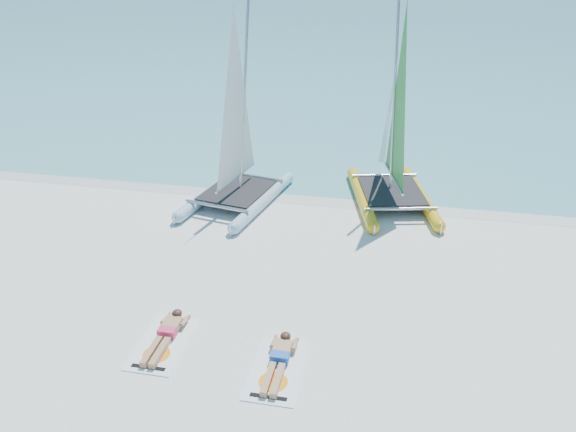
% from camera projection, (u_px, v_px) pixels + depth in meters
% --- Properties ---
extents(ground, '(140.00, 140.00, 0.00)m').
position_uv_depth(ground, '(296.00, 290.00, 13.45)').
color(ground, white).
rests_on(ground, ground).
extents(sea, '(140.00, 115.00, 0.01)m').
position_uv_depth(sea, '(390.00, 10.00, 68.93)').
color(sea, '#7ACBCB').
rests_on(sea, ground).
extents(wet_sand_strip, '(140.00, 1.40, 0.01)m').
position_uv_depth(wet_sand_strip, '(327.00, 197.00, 18.30)').
color(wet_sand_strip, silver).
rests_on(wet_sand_strip, ground).
extents(catamaran_blue, '(3.05, 4.97, 6.33)m').
position_uv_depth(catamaran_blue, '(236.00, 144.00, 17.29)').
color(catamaran_blue, '#B4DCED').
rests_on(catamaran_blue, ground).
extents(catamaran_yellow, '(3.31, 5.23, 6.48)m').
position_uv_depth(catamaran_yellow, '(393.00, 136.00, 17.51)').
color(catamaran_yellow, yellow).
rests_on(catamaran_yellow, ground).
extents(towel_a, '(1.00, 1.85, 0.02)m').
position_uv_depth(towel_a, '(163.00, 344.00, 11.63)').
color(towel_a, white).
rests_on(towel_a, ground).
extents(sunbather_a, '(0.37, 1.73, 0.26)m').
position_uv_depth(sunbather_a, '(166.00, 334.00, 11.76)').
color(sunbather_a, tan).
rests_on(sunbather_a, towel_a).
extents(towel_b, '(1.00, 1.85, 0.02)m').
position_uv_depth(towel_b, '(277.00, 370.00, 10.92)').
color(towel_b, white).
rests_on(towel_b, ground).
extents(sunbather_b, '(0.37, 1.73, 0.26)m').
position_uv_depth(sunbather_b, '(279.00, 359.00, 11.04)').
color(sunbather_b, tan).
rests_on(sunbather_b, towel_b).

